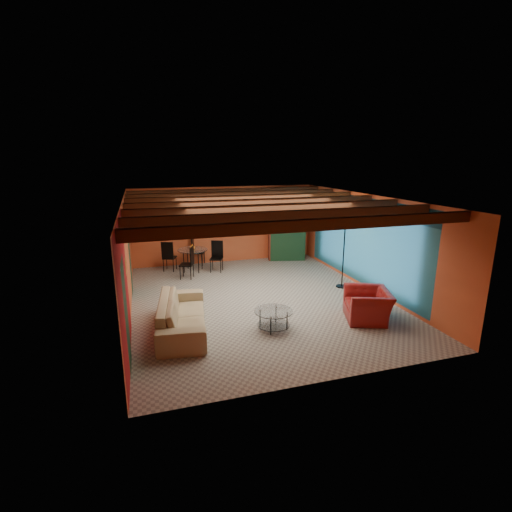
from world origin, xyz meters
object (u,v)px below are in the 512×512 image
object	(u,v)px
coffee_table	(273,320)
potted_plant	(286,194)
dining_table	(193,256)
vase	(192,238)
armoire	(285,230)
sofa	(182,315)
armchair	(368,305)
floor_lamp	(344,253)

from	to	relation	value
coffee_table	potted_plant	xyz separation A→B (m)	(2.42, 5.51, 2.20)
dining_table	vase	distance (m)	0.60
coffee_table	vase	bearing A→B (deg)	102.35
armoire	potted_plant	xyz separation A→B (m)	(0.00, 0.00, 1.34)
sofa	coffee_table	size ratio (longest dim) A/B	2.91
armchair	armoire	xyz separation A→B (m)	(0.14, 5.68, 0.72)
armoire	floor_lamp	xyz separation A→B (m)	(0.45, -3.46, -0.06)
dining_table	floor_lamp	xyz separation A→B (m)	(3.95, -2.89, 0.51)
armoire	vase	bearing A→B (deg)	-157.19
armchair	floor_lamp	bearing A→B (deg)	-174.75
floor_lamp	vase	world-z (taller)	floor_lamp
sofa	coffee_table	distance (m)	2.01
sofa	floor_lamp	distance (m)	5.07
sofa	armoire	bearing A→B (deg)	-33.41
floor_lamp	armoire	bearing A→B (deg)	97.41
potted_plant	armoire	bearing A→B (deg)	0.00
armoire	vase	xyz separation A→B (m)	(-3.50, -0.57, 0.04)
armchair	coffee_table	distance (m)	2.28
dining_table	vase	size ratio (longest dim) A/B	10.75
armchair	floor_lamp	size ratio (longest dim) A/B	0.54
coffee_table	floor_lamp	xyz separation A→B (m)	(2.87, 2.05, 0.80)
dining_table	sofa	bearing A→B (deg)	-100.87
dining_table	vase	bearing A→B (deg)	0.00
vase	dining_table	bearing A→B (deg)	0.00
coffee_table	armchair	bearing A→B (deg)	-4.15
sofa	vase	xyz separation A→B (m)	(0.85, 4.41, 0.75)
sofa	armoire	xyz separation A→B (m)	(4.34, 4.98, 0.72)
potted_plant	armchair	bearing A→B (deg)	-91.43
sofa	dining_table	xyz separation A→B (m)	(0.85, 4.41, 0.15)
floor_lamp	sofa	bearing A→B (deg)	-162.39
sofa	vase	bearing A→B (deg)	-3.19
dining_table	armoire	xyz separation A→B (m)	(3.50, 0.57, 0.57)
dining_table	armoire	size ratio (longest dim) A/B	0.91
coffee_table	vase	distance (m)	5.14
armchair	coffee_table	bearing A→B (deg)	-73.96
coffee_table	floor_lamp	world-z (taller)	floor_lamp
armchair	coffee_table	xyz separation A→B (m)	(-2.27, 0.16, -0.14)
armchair	dining_table	size ratio (longest dim) A/B	0.56
armchair	floor_lamp	world-z (taller)	floor_lamp
coffee_table	armoire	distance (m)	6.08
vase	armoire	bearing A→B (deg)	9.31
floor_lamp	vase	xyz separation A→B (m)	(-3.95, 2.89, 0.10)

